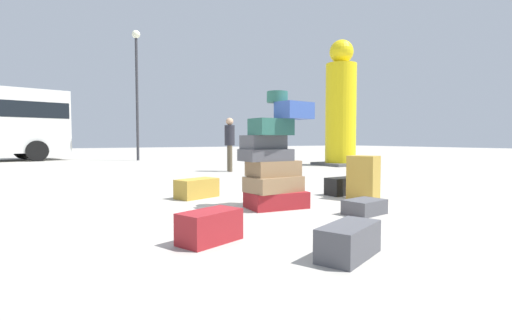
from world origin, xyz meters
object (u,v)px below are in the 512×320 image
person_bearded_onlooker (230,140)px  lamp_post (137,75)px  suitcase_charcoal_behind_tower (349,241)px  suitcase_charcoal_white_trunk (364,207)px  yellow_dummy_statue (341,110)px  suitcase_tower (274,163)px  suitcase_maroon_upright_blue (210,227)px  suitcase_tan_foreground_far (363,178)px  suitcase_tan_left_side (197,188)px  suitcase_black_right_side (344,186)px

person_bearded_onlooker → lamp_post: lamp_post is taller
suitcase_charcoal_behind_tower → suitcase_charcoal_white_trunk: bearing=16.9°
suitcase_charcoal_white_trunk → yellow_dummy_statue: yellow_dummy_statue is taller
yellow_dummy_statue → lamp_post: lamp_post is taller
suitcase_tower → suitcase_maroon_upright_blue: 1.97m
suitcase_charcoal_white_trunk → yellow_dummy_statue: bearing=39.4°
suitcase_charcoal_white_trunk → person_bearded_onlooker: 6.87m
suitcase_tan_foreground_far → suitcase_charcoal_white_trunk: (-0.87, -0.88, -0.25)m
suitcase_charcoal_behind_tower → suitcase_maroon_upright_blue: bearing=105.8°
suitcase_tan_foreground_far → person_bearded_onlooker: bearing=64.1°
suitcase_charcoal_behind_tower → suitcase_tower: bearing=49.2°
suitcase_tower → suitcase_charcoal_white_trunk: 1.34m
suitcase_maroon_upright_blue → person_bearded_onlooker: bearing=41.7°
suitcase_tan_left_side → suitcase_maroon_upright_blue: (-0.88, -2.60, -0.01)m
suitcase_tan_foreground_far → suitcase_charcoal_white_trunk: suitcase_tan_foreground_far is taller
suitcase_charcoal_behind_tower → lamp_post: (1.79, 15.30, 3.68)m
suitcase_black_right_side → suitcase_maroon_upright_blue: (-3.22, -1.66, -0.00)m
suitcase_tan_foreground_far → suitcase_tan_left_side: (-2.23, 1.48, -0.19)m
person_bearded_onlooker → suitcase_tan_foreground_far: bearing=12.4°
suitcase_maroon_upright_blue → suitcase_black_right_side: bearing=6.4°
suitcase_tower → suitcase_tan_foreground_far: (1.63, -0.09, -0.28)m
suitcase_tan_foreground_far → suitcase_black_right_side: bearing=57.9°
person_bearded_onlooker → suitcase_charcoal_behind_tower: bearing=-2.4°
suitcase_tower → yellow_dummy_statue: 9.29m
suitcase_charcoal_behind_tower → suitcase_maroon_upright_blue: 1.26m
suitcase_tan_left_side → suitcase_black_right_side: suitcase_tan_left_side is taller
suitcase_tan_left_side → suitcase_black_right_side: 2.52m
suitcase_maroon_upright_blue → person_bearded_onlooker: (3.59, 6.92, 0.80)m
suitcase_maroon_upright_blue → person_bearded_onlooker: person_bearded_onlooker is taller
suitcase_tan_left_side → yellow_dummy_statue: 9.02m
suitcase_charcoal_behind_tower → suitcase_black_right_side: bearing=24.1°
yellow_dummy_statue → lamp_post: bearing=129.3°
person_bearded_onlooker → suitcase_charcoal_white_trunk: bearing=5.7°
yellow_dummy_statue → suitcase_tan_foreground_far: bearing=-130.0°
suitcase_charcoal_white_trunk → suitcase_maroon_upright_blue: size_ratio=0.87×
yellow_dummy_statue → suitcase_tan_left_side: bearing=-147.5°
person_bearded_onlooker → suitcase_tower: bearing=-3.2°
suitcase_maroon_upright_blue → yellow_dummy_statue: yellow_dummy_statue is taller
suitcase_charcoal_behind_tower → person_bearded_onlooker: 8.42m
suitcase_tan_foreground_far → suitcase_black_right_side: 0.59m
lamp_post → person_bearded_onlooker: bearing=-82.3°
suitcase_tan_left_side → person_bearded_onlooker: 5.16m
person_bearded_onlooker → yellow_dummy_statue: size_ratio=0.35×
lamp_post → yellow_dummy_statue: bearing=-50.7°
suitcase_charcoal_behind_tower → person_bearded_onlooker: (2.79, 7.90, 0.81)m
suitcase_charcoal_behind_tower → yellow_dummy_statue: yellow_dummy_statue is taller
suitcase_tan_left_side → lamp_post: (1.71, 11.72, 3.66)m
suitcase_tan_foreground_far → suitcase_maroon_upright_blue: 3.31m
suitcase_charcoal_behind_tower → person_bearded_onlooker: bearing=47.1°
suitcase_tan_left_side → suitcase_maroon_upright_blue: bearing=-128.2°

